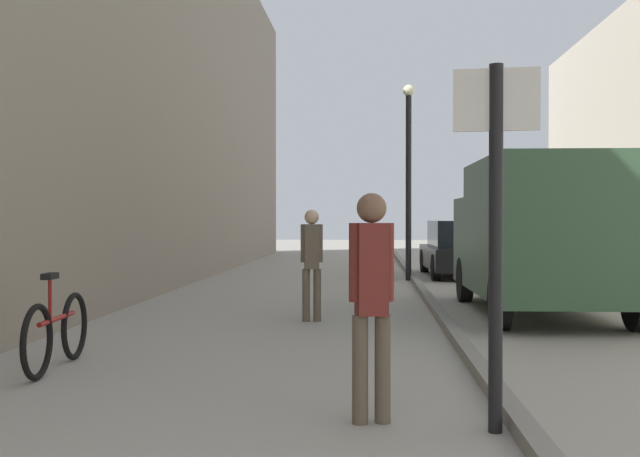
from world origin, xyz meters
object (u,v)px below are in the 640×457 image
pedestrian_mid_block (312,257)px  bicycle_leaning (57,331)px  lamp_post (409,169)px  delivery_van (539,233)px  street_sign_post (496,214)px  parked_car (461,249)px  pedestrian_main_foreground (371,290)px

pedestrian_mid_block → bicycle_leaning: 4.39m
lamp_post → bicycle_leaning: lamp_post is taller
delivery_van → bicycle_leaning: delivery_van is taller
street_sign_post → lamp_post: lamp_post is taller
pedestrian_mid_block → bicycle_leaning: bearing=-129.0°
delivery_van → street_sign_post: (-1.77, -6.70, 0.26)m
parked_car → pedestrian_main_foreground: bearing=-100.8°
street_sign_post → bicycle_leaning: street_sign_post is taller
pedestrian_main_foreground → street_sign_post: (0.87, -0.19, 0.56)m
street_sign_post → pedestrian_main_foreground: bearing=-5.0°
delivery_van → lamp_post: (-1.71, 6.47, 1.44)m
parked_car → bicycle_leaning: 13.79m
delivery_van → pedestrian_mid_block: bearing=-164.5°
lamp_post → delivery_van: bearing=-75.2°
pedestrian_main_foreground → lamp_post: (0.93, 12.98, 1.74)m
pedestrian_main_foreground → parked_car: pedestrian_main_foreground is taller
pedestrian_mid_block → street_sign_post: size_ratio=0.63×
street_sign_post → parked_car: bearing=-88.9°
delivery_van → bicycle_leaning: 7.52m
pedestrian_main_foreground → bicycle_leaning: size_ratio=0.96×
lamp_post → parked_car: bearing=45.0°
parked_car → lamp_post: bearing=-136.4°
bicycle_leaning → delivery_van: bearing=36.0°
street_sign_post → lamp_post: size_ratio=0.55×
pedestrian_mid_block → street_sign_post: 5.98m
parked_car → street_sign_post: (-1.51, -14.62, 0.83)m
pedestrian_main_foreground → delivery_van: delivery_van is taller
delivery_van → bicycle_leaning: (-5.79, -4.72, -0.90)m
pedestrian_main_foreground → pedestrian_mid_block: 5.57m
pedestrian_main_foreground → pedestrian_mid_block: size_ratio=1.04×
parked_car → bicycle_leaning: (-5.52, -12.63, -0.33)m
lamp_post → bicycle_leaning: 12.13m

